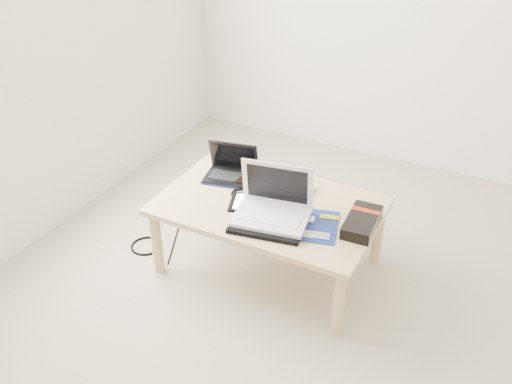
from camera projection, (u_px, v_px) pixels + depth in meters
The scene contains 13 objects.
ground at pixel (366, 381), 2.43m from camera, with size 4.00×4.00×0.00m, color beige.
coffee_table at pixel (269, 212), 2.90m from camera, with size 1.10×0.70×0.40m.
book at pixel (267, 180), 3.05m from camera, with size 0.27×0.22×0.03m.
netbook at pixel (231, 170), 3.08m from camera, with size 0.30×0.25×0.19m.
tablet at pixel (253, 203), 2.87m from camera, with size 0.27×0.24×0.01m.
remote at pixel (298, 196), 2.92m from camera, with size 0.13×0.25×0.02m.
neoprene_sleeve at pixel (269, 223), 2.71m from camera, with size 0.35×0.25×0.02m, color black.
white_laptop at pixel (273, 206), 2.73m from camera, with size 0.39×0.31×0.26m.
motherboard at pixel (314, 225), 2.71m from camera, with size 0.28×0.32×0.01m.
gpu_box at pixel (362, 222), 2.69m from camera, with size 0.15×0.28×0.06m.
cable_coil at pixel (240, 194), 2.94m from camera, with size 0.10×0.10×0.01m, color black.
floor_cable_coil at pixel (146, 246), 3.22m from camera, with size 0.17×0.17×0.01m, color black.
floor_cable_trail at pixel (173, 245), 3.23m from camera, with size 0.01×0.01×0.35m, color black.
Camera 1 is at (0.33, -1.67, 1.98)m, focal length 40.00 mm.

